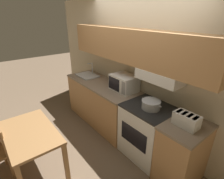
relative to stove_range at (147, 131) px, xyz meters
name	(u,v)px	position (x,y,z in m)	size (l,w,h in m)	color
ground_plane	(132,128)	(-0.67, 0.33, -0.46)	(16.00, 16.00, 0.00)	brown
wall_back	(134,60)	(-0.65, 0.27, 1.02)	(5.48, 0.38, 2.55)	beige
lower_counter_main	(102,102)	(-1.30, -0.01, 0.00)	(1.84, 0.69, 0.92)	tan
lower_counter_right_stub	(182,153)	(0.63, -0.01, 0.00)	(0.50, 0.69, 0.92)	tan
stove_range	(147,131)	(0.00, 0.00, 0.00)	(0.75, 0.66, 0.92)	white
cooking_pot	(151,104)	(0.04, -0.02, 0.53)	(0.37, 0.29, 0.13)	#B7BABF
microwave	(124,83)	(-0.73, 0.11, 0.61)	(0.49, 0.37, 0.30)	white
toaster	(186,120)	(0.61, -0.02, 0.55)	(0.32, 0.18, 0.17)	white
sink_basin	(87,75)	(-1.85, 0.00, 0.48)	(0.50, 0.38, 0.29)	#B7BABF
dining_table	(31,138)	(-0.80, -1.59, 0.15)	(1.08, 0.64, 0.73)	#9E7042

